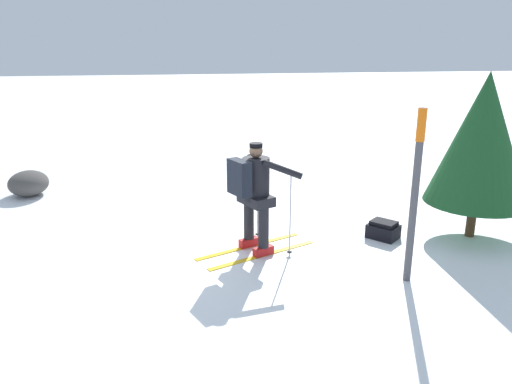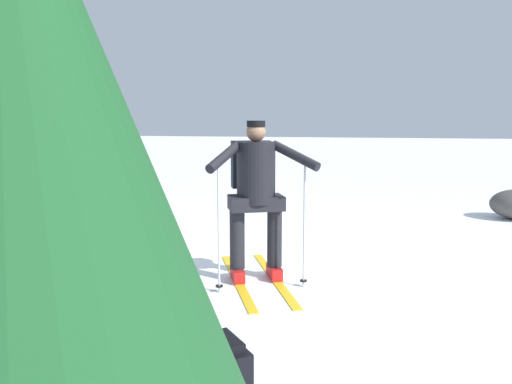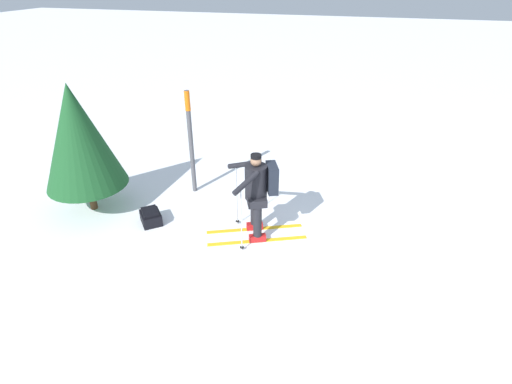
{
  "view_description": "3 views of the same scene",
  "coord_description": "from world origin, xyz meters",
  "px_view_note": "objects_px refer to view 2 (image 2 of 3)",
  "views": [
    {
      "loc": [
        -7.35,
        0.38,
        2.94
      ],
      "look_at": [
        -0.72,
        -0.75,
        0.9
      ],
      "focal_mm": 35.0,
      "sensor_mm": 36.0,
      "label": 1
    },
    {
      "loc": [
        0.36,
        -5.51,
        1.61
      ],
      "look_at": [
        -0.72,
        -0.75,
        0.9
      ],
      "focal_mm": 35.0,
      "sensor_mm": 36.0,
      "label": 2
    },
    {
      "loc": [
        5.01,
        0.9,
        4.24
      ],
      "look_at": [
        -0.72,
        -0.75,
        0.9
      ],
      "focal_mm": 28.0,
      "sensor_mm": 36.0,
      "label": 3
    }
  ],
  "objects_px": {
    "skier": "(255,188)",
    "dropped_backpack": "(209,364)",
    "trail_marker": "(27,169)",
    "pine_tree": "(16,141)"
  },
  "relations": [
    {
      "from": "skier",
      "to": "trail_marker",
      "type": "relative_size",
      "value": 0.83
    },
    {
      "from": "dropped_backpack",
      "to": "trail_marker",
      "type": "relative_size",
      "value": 0.26
    },
    {
      "from": "trail_marker",
      "to": "pine_tree",
      "type": "relative_size",
      "value": 0.87
    },
    {
      "from": "skier",
      "to": "dropped_backpack",
      "type": "bearing_deg",
      "value": -85.06
    },
    {
      "from": "dropped_backpack",
      "to": "trail_marker",
      "type": "bearing_deg",
      "value": 168.62
    },
    {
      "from": "trail_marker",
      "to": "pine_tree",
      "type": "bearing_deg",
      "value": -53.05
    },
    {
      "from": "trail_marker",
      "to": "pine_tree",
      "type": "height_order",
      "value": "pine_tree"
    },
    {
      "from": "skier",
      "to": "dropped_backpack",
      "type": "distance_m",
      "value": 2.22
    },
    {
      "from": "skier",
      "to": "pine_tree",
      "type": "distance_m",
      "value": 3.49
    },
    {
      "from": "skier",
      "to": "dropped_backpack",
      "type": "relative_size",
      "value": 3.23
    }
  ]
}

